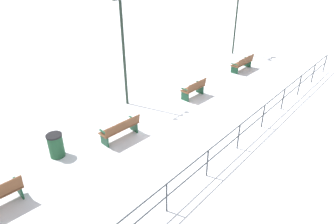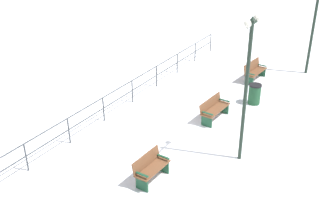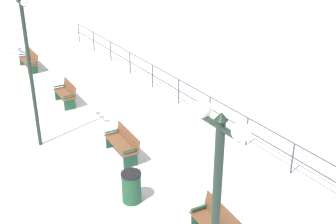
% 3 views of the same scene
% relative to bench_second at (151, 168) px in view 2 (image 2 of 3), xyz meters
% --- Properties ---
extents(ground_plane, '(80.00, 80.00, 0.00)m').
position_rel_bench_second_xyz_m(ground_plane, '(0.09, 2.38, -0.47)').
color(ground_plane, white).
rests_on(ground_plane, ground).
extents(bench_second, '(0.61, 1.38, 0.90)m').
position_rel_bench_second_xyz_m(bench_second, '(0.00, 0.00, 0.00)').
color(bench_second, brown).
rests_on(bench_second, ground).
extents(bench_third, '(0.68, 1.65, 0.87)m').
position_rel_bench_second_xyz_m(bench_third, '(-0.02, 4.76, -0.00)').
color(bench_third, brown).
rests_on(bench_third, ground).
extents(bench_fourth, '(0.70, 1.65, 0.93)m').
position_rel_bench_second_xyz_m(bench_fourth, '(-0.04, 9.53, 0.01)').
color(bench_fourth, brown).
rests_on(bench_fourth, ground).
extents(lamppost_middle, '(0.22, 1.03, 4.97)m').
position_rel_bench_second_xyz_m(lamppost_middle, '(1.98, 2.59, 2.66)').
color(lamppost_middle, '#1E2D23').
rests_on(lamppost_middle, ground).
extents(lamppost_far, '(0.27, 1.09, 4.96)m').
position_rel_bench_second_xyz_m(lamppost_far, '(1.98, 11.80, 2.76)').
color(lamppost_far, '#1E2D23').
rests_on(lamppost_far, ground).
extents(waterfront_railing, '(0.05, 20.11, 1.04)m').
position_rel_bench_second_xyz_m(waterfront_railing, '(-3.78, 2.38, 0.24)').
color(waterfront_railing, '#383D42').
rests_on(waterfront_railing, ground).
extents(trash_bin, '(0.56, 0.56, 0.90)m').
position_rel_bench_second_xyz_m(trash_bin, '(0.89, 6.98, -0.01)').
color(trash_bin, '#1E4C2D').
rests_on(trash_bin, ground).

